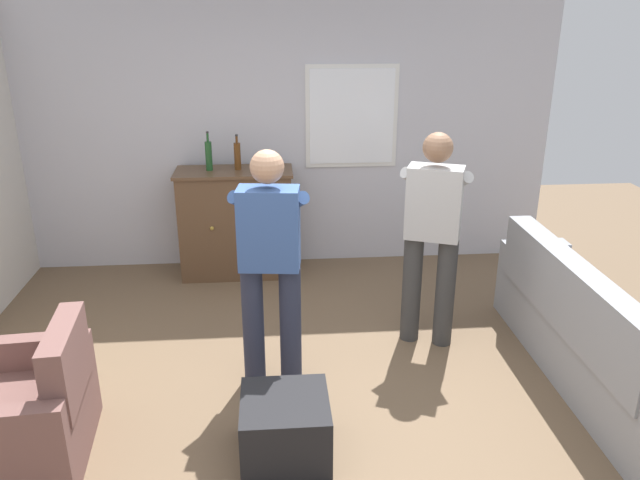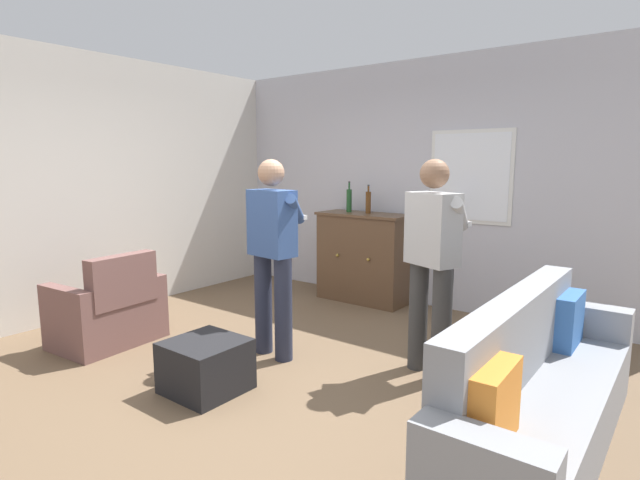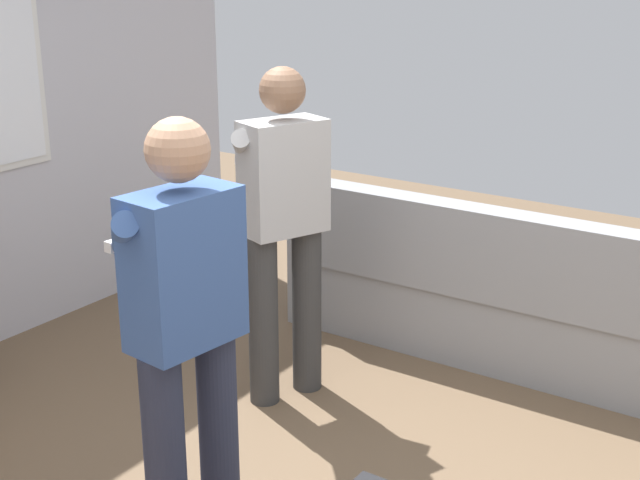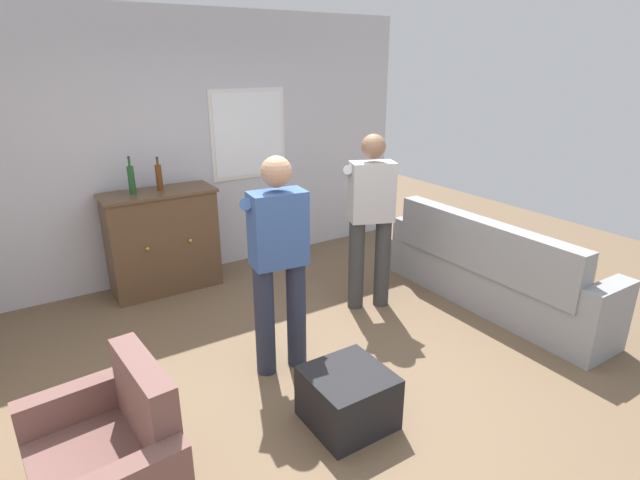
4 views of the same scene
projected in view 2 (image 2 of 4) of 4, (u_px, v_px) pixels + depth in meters
The scene contains 11 objects.
ground at pixel (264, 376), 3.89m from camera, with size 10.40×10.40×0.00m, color brown.
wall_back_with_window at pixel (423, 184), 5.75m from camera, with size 5.20×0.15×2.80m.
wall_side_left at pixel (80, 186), 5.27m from camera, with size 0.12×5.20×2.80m, color silver.
couch at pixel (540, 397), 2.81m from camera, with size 0.57×2.35×0.91m.
armchair at pixel (109, 313), 4.56m from camera, with size 0.71×0.93×0.85m.
sideboard_cabinet at pixel (363, 257), 5.95m from camera, with size 1.11×0.49×1.06m.
bottle_wine_green at pixel (349, 200), 6.00m from camera, with size 0.06×0.06×0.37m.
bottle_liquor_amber at pixel (368, 202), 5.85m from camera, with size 0.06×0.06×0.34m.
ottoman at pixel (206, 366), 3.63m from camera, with size 0.52×0.52×0.38m, color black.
person_standing_left at pixel (273, 249), 4.18m from camera, with size 0.55×0.50×1.68m.
person_standing_right at pixel (433, 257), 3.81m from camera, with size 0.52×0.52×1.68m.
Camera 2 is at (2.58, -2.65, 1.66)m, focal length 28.00 mm.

